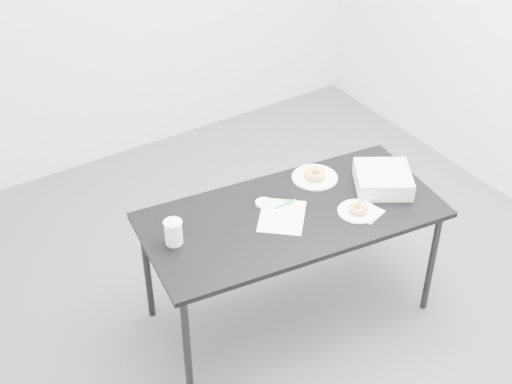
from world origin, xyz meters
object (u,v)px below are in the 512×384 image
plate_near (358,211)px  plate_far (315,177)px  donut_near (358,208)px  pen (285,204)px  table (292,221)px  bakery_box (383,179)px  coffee_cup (173,232)px  donut_far (315,174)px  scorecard (282,216)px

plate_near → plate_far: (-0.00, 0.37, -0.00)m
donut_near → pen: bearing=137.5°
table → plate_far: bearing=41.3°
plate_far → bakery_box: bakery_box is taller
pen → plate_near: pen is taller
pen → plate_near: size_ratio=0.64×
table → bakery_box: size_ratio=5.65×
coffee_cup → bakery_box: coffee_cup is taller
plate_near → donut_near: donut_near is taller
donut_far → coffee_cup: (-0.90, -0.07, 0.04)m
plate_near → bakery_box: bakery_box is taller
pen → donut_far: 0.30m
plate_far → coffee_cup: (-0.90, -0.07, 0.06)m
table → coffee_cup: (-0.62, 0.12, 0.12)m
table → donut_far: size_ratio=13.75×
plate_near → donut_near: (0.00, 0.00, 0.02)m
pen → bakery_box: (0.53, -0.15, 0.04)m
pen → plate_far: (0.27, 0.11, -0.00)m
table → coffee_cup: 0.64m
pen → donut_far: size_ratio=1.12×
pen → plate_near: (0.28, -0.25, -0.00)m
scorecard → donut_near: size_ratio=2.94×
table → scorecard: size_ratio=5.70×
plate_near → table: bearing=148.2°
coffee_cup → donut_far: bearing=4.6°
pen → donut_far: bearing=20.8°
table → plate_far: plate_far is taller
plate_near → donut_far: 0.37m
plate_far → coffee_cup: coffee_cup is taller
pen → plate_near: 0.37m
plate_far → scorecard: bearing=-151.7°
pen → bakery_box: bakery_box is taller
scorecard → plate_far: bearing=69.5°
donut_near → coffee_cup: coffee_cup is taller
pen → plate_far: bearing=20.8°
plate_near → coffee_cup: 0.95m
plate_near → donut_far: size_ratio=1.75×
table → pen: 0.10m
pen → donut_far: donut_far is taller
table → bakery_box: bearing=0.0°
coffee_cup → plate_near: bearing=-18.0°
plate_near → coffee_cup: size_ratio=1.60×
pen → donut_near: size_ratio=1.36×
donut_near → table: bearing=148.2°
donut_near → donut_far: donut_far is taller
donut_far → coffee_cup: bearing=-175.4°
scorecard → plate_near: size_ratio=1.38×
donut_far → plate_near: bearing=-89.7°
table → pen: (0.01, 0.08, 0.06)m
plate_near → scorecard: bearing=152.4°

